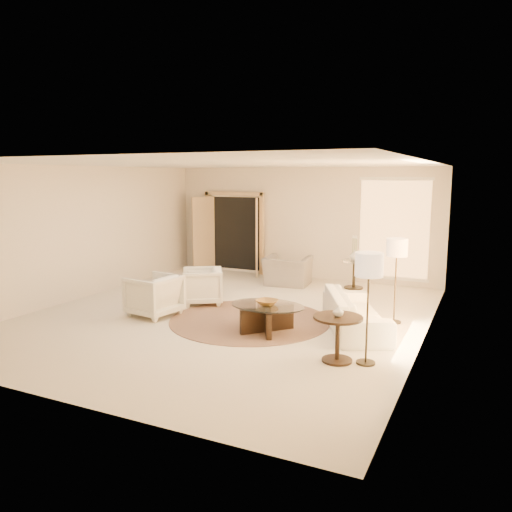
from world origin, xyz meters
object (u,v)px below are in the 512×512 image
at_px(accent_chair, 287,266).
at_px(bowl, 267,302).
at_px(end_table, 338,331).
at_px(floor_lamp_far, 369,270).
at_px(end_vase, 338,311).
at_px(armchair_right, 154,293).
at_px(coffee_table, 267,315).
at_px(side_vase, 355,255).
at_px(sofa, 355,311).
at_px(armchair_left, 202,284).
at_px(floor_lamp_near, 397,251).
at_px(side_table, 354,271).

xyz_separation_m(accent_chair, bowl, (1.05, -3.54, 0.05)).
relative_size(accent_chair, end_table, 1.52).
height_order(end_table, floor_lamp_far, floor_lamp_far).
bearing_deg(end_vase, armchair_right, 167.80).
bearing_deg(end_vase, end_table, 0.00).
xyz_separation_m(coffee_table, floor_lamp_far, (1.83, -0.72, 1.04)).
xyz_separation_m(floor_lamp_far, end_vase, (-0.39, -0.08, -0.61)).
bearing_deg(end_vase, floor_lamp_far, 12.13).
bearing_deg(armchair_right, coffee_table, 99.21).
xyz_separation_m(floor_lamp_far, side_vase, (-1.34, 4.57, -0.55)).
bearing_deg(accent_chair, sofa, 124.56).
height_order(coffee_table, end_table, end_table).
bearing_deg(end_table, armchair_left, 150.09).
height_order(armchair_right, side_vase, side_vase).
bearing_deg(coffee_table, floor_lamp_near, 38.47).
distance_m(end_vase, side_vase, 4.75).
distance_m(coffee_table, floor_lamp_far, 2.22).
relative_size(armchair_right, floor_lamp_near, 0.56).
bearing_deg(armchair_right, floor_lamp_far, 89.45).
distance_m(floor_lamp_far, side_vase, 4.80).
distance_m(sofa, end_vase, 1.63).
bearing_deg(sofa, end_vase, 160.44).
distance_m(floor_lamp_far, end_vase, 0.72).
xyz_separation_m(armchair_right, end_vase, (3.76, -0.81, 0.30)).
height_order(armchair_right, bowl, armchair_right).
bearing_deg(end_table, floor_lamp_far, 12.13).
bearing_deg(end_vase, side_table, 101.57).
distance_m(sofa, armchair_right, 3.69).
distance_m(accent_chair, floor_lamp_near, 3.65).
xyz_separation_m(sofa, coffee_table, (-1.29, -0.77, -0.02)).
bearing_deg(floor_lamp_far, floor_lamp_near, 90.00).
bearing_deg(side_table, floor_lamp_far, -73.66).
distance_m(end_table, floor_lamp_far, 0.97).
bearing_deg(coffee_table, armchair_right, 179.78).
xyz_separation_m(coffee_table, side_table, (0.49, 3.85, 0.11)).
distance_m(sofa, side_table, 3.18).
xyz_separation_m(end_table, floor_lamp_near, (0.39, 2.25, 0.84)).
xyz_separation_m(coffee_table, end_table, (1.44, -0.80, 0.15)).
bearing_deg(accent_chair, floor_lamp_far, 118.35).
bearing_deg(side_vase, sofa, -75.31).
relative_size(sofa, side_table, 3.23).
bearing_deg(side_table, bowl, -97.20).
bearing_deg(armchair_left, armchair_right, -48.31).
height_order(sofa, armchair_right, armchair_right).
relative_size(end_vase, side_vase, 0.65).
bearing_deg(armchair_left, sofa, 51.71).
relative_size(coffee_table, side_table, 2.15).
xyz_separation_m(accent_chair, side_vase, (1.53, 0.31, 0.32)).
relative_size(sofa, accent_chair, 2.04).
relative_size(sofa, end_table, 3.09).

